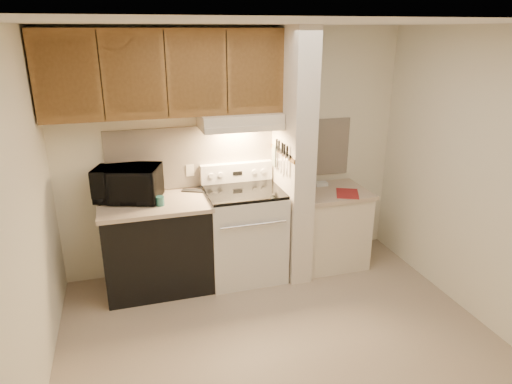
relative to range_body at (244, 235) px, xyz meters
name	(u,v)px	position (x,y,z in m)	size (l,w,h in m)	color
floor	(281,341)	(0.00, -1.16, -0.46)	(3.60, 3.60, 0.00)	tan
ceiling	(287,23)	(0.00, -1.16, 2.04)	(3.60, 3.60, 0.00)	white
wall_back	(235,152)	(0.00, 0.34, 0.79)	(3.60, 0.02, 2.50)	white
wall_left	(19,230)	(-1.80, -1.16, 0.79)	(0.02, 3.00, 2.50)	white
wall_right	(483,180)	(1.80, -1.16, 0.79)	(0.02, 3.00, 2.50)	white
backsplash	(235,154)	(0.00, 0.33, 0.78)	(2.60, 0.02, 0.63)	white
range_body	(244,235)	(0.00, 0.00, 0.00)	(0.76, 0.65, 0.92)	silver
oven_window	(253,244)	(0.00, -0.32, 0.04)	(0.50, 0.01, 0.30)	black
oven_handle	(254,225)	(0.00, -0.35, 0.26)	(0.02, 0.02, 0.65)	silver
cooktop	(244,191)	(0.00, 0.00, 0.48)	(0.74, 0.64, 0.03)	black
range_backguard	(237,172)	(0.00, 0.28, 0.59)	(0.76, 0.08, 0.20)	silver
range_display	(238,173)	(0.00, 0.24, 0.59)	(0.10, 0.01, 0.04)	black
range_knob_left_outer	(211,176)	(-0.28, 0.24, 0.59)	(0.05, 0.05, 0.02)	silver
range_knob_left_inner	(221,175)	(-0.18, 0.24, 0.59)	(0.05, 0.05, 0.02)	silver
range_knob_right_inner	(254,172)	(0.18, 0.24, 0.59)	(0.05, 0.05, 0.02)	silver
range_knob_right_outer	(263,171)	(0.28, 0.24, 0.59)	(0.05, 0.05, 0.02)	silver
dishwasher_front	(158,247)	(-0.88, 0.01, -0.03)	(1.00, 0.63, 0.87)	black
left_countertop	(154,204)	(-0.88, 0.01, 0.43)	(1.04, 0.67, 0.04)	#C0AA92
spoon_rest	(193,191)	(-0.48, 0.21, 0.46)	(0.22, 0.07, 0.01)	black
teal_jar	(160,201)	(-0.83, -0.09, 0.49)	(0.08, 0.08, 0.09)	#245C58
outlet	(190,170)	(-0.48, 0.32, 0.64)	(0.08, 0.01, 0.12)	beige
microwave	(128,183)	(-1.10, 0.15, 0.61)	(0.59, 0.40, 0.33)	black
partition_pillar	(293,157)	(0.51, -0.01, 0.79)	(0.22, 0.70, 2.50)	silver
pillar_trim	(282,153)	(0.39, -0.01, 0.84)	(0.01, 0.70, 0.04)	brown
knife_strip	(283,152)	(0.39, -0.06, 0.86)	(0.02, 0.42, 0.04)	black
knife_blade_a	(287,167)	(0.38, -0.21, 0.76)	(0.01, 0.04, 0.16)	silver
knife_handle_a	(287,151)	(0.38, -0.20, 0.91)	(0.02, 0.02, 0.10)	black
knife_blade_b	(284,165)	(0.38, -0.13, 0.75)	(0.01, 0.04, 0.18)	silver
knife_handle_b	(284,149)	(0.38, -0.13, 0.91)	(0.02, 0.02, 0.10)	black
knife_blade_c	(281,164)	(0.38, -0.04, 0.74)	(0.01, 0.04, 0.20)	silver
knife_handle_c	(282,148)	(0.38, -0.07, 0.91)	(0.02, 0.02, 0.10)	black
knife_blade_d	(279,160)	(0.38, 0.01, 0.76)	(0.01, 0.04, 0.16)	silver
knife_handle_d	(279,145)	(0.38, 0.03, 0.91)	(0.02, 0.02, 0.10)	black
knife_blade_e	(277,159)	(0.38, 0.10, 0.75)	(0.01, 0.04, 0.18)	silver
knife_handle_e	(277,144)	(0.38, 0.10, 0.91)	(0.02, 0.02, 0.10)	black
oven_mitt	(275,156)	(0.38, 0.17, 0.77)	(0.03, 0.09, 0.22)	gray
right_cab_base	(330,229)	(0.97, -0.01, -0.06)	(0.70, 0.60, 0.81)	beige
right_countertop	(332,192)	(0.97, -0.01, 0.37)	(0.74, 0.64, 0.04)	#C0AA92
red_folder	(347,193)	(1.07, -0.16, 0.40)	(0.22, 0.30, 0.01)	maroon
white_box	(321,184)	(0.92, 0.17, 0.41)	(0.14, 0.09, 0.04)	white
range_hood	(240,120)	(0.00, 0.12, 1.17)	(0.78, 0.44, 0.15)	beige
hood_lip	(245,129)	(0.00, -0.08, 1.12)	(0.78, 0.04, 0.06)	beige
upper_cabinets	(164,73)	(-0.69, 0.17, 1.62)	(2.18, 0.33, 0.77)	brown
cab_door_a	(66,77)	(-1.51, 0.01, 1.62)	(0.46, 0.01, 0.63)	brown
cab_gap_a	(101,76)	(-1.23, 0.01, 1.62)	(0.01, 0.01, 0.73)	black
cab_door_b	(134,75)	(-0.96, 0.01, 1.62)	(0.46, 0.01, 0.63)	brown
cab_gap_b	(166,75)	(-0.69, 0.01, 1.62)	(0.01, 0.01, 0.73)	black
cab_door_c	(197,74)	(-0.42, 0.01, 1.62)	(0.46, 0.01, 0.63)	brown
cab_gap_c	(227,73)	(-0.14, 0.01, 1.62)	(0.01, 0.01, 0.73)	black
cab_door_d	(256,72)	(0.13, 0.01, 1.62)	(0.46, 0.01, 0.63)	brown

